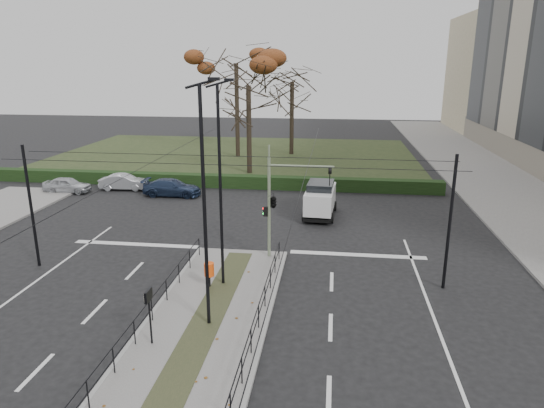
{
  "coord_description": "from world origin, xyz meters",
  "views": [
    {
      "loc": [
        4.59,
        -18.39,
        9.56
      ],
      "look_at": [
        1.49,
        5.6,
        2.53
      ],
      "focal_mm": 32.0,
      "sensor_mm": 36.0,
      "label": 1
    }
  ],
  "objects_px": {
    "streetlamp_median_near": "(205,207)",
    "traffic_light": "(275,200)",
    "info_panel": "(149,302)",
    "rust_tree": "(236,63)",
    "bare_tree_center": "(292,87)",
    "litter_bin": "(209,270)",
    "parked_car_first": "(67,185)",
    "parked_car_second": "(124,182)",
    "parked_car_third": "(172,188)",
    "white_van": "(320,198)",
    "bare_tree_near": "(248,92)",
    "streetlamp_median_far": "(221,185)"
  },
  "relations": [
    {
      "from": "parked_car_third",
      "to": "streetlamp_median_near",
      "type": "bearing_deg",
      "value": -157.11
    },
    {
      "from": "traffic_light",
      "to": "bare_tree_near",
      "type": "distance_m",
      "value": 20.39
    },
    {
      "from": "parked_car_first",
      "to": "white_van",
      "type": "height_order",
      "value": "white_van"
    },
    {
      "from": "litter_bin",
      "to": "bare_tree_center",
      "type": "height_order",
      "value": "bare_tree_center"
    },
    {
      "from": "streetlamp_median_far",
      "to": "bare_tree_center",
      "type": "relative_size",
      "value": 0.88
    },
    {
      "from": "parked_car_third",
      "to": "rust_tree",
      "type": "height_order",
      "value": "rust_tree"
    },
    {
      "from": "white_van",
      "to": "bare_tree_near",
      "type": "xyz_separation_m",
      "value": [
        -6.74,
        11.91,
        5.99
      ]
    },
    {
      "from": "parked_car_second",
      "to": "parked_car_third",
      "type": "relative_size",
      "value": 0.86
    },
    {
      "from": "bare_tree_near",
      "to": "parked_car_second",
      "type": "bearing_deg",
      "value": -141.45
    },
    {
      "from": "parked_car_third",
      "to": "rust_tree",
      "type": "bearing_deg",
      "value": -6.33
    },
    {
      "from": "info_panel",
      "to": "rust_tree",
      "type": "relative_size",
      "value": 0.16
    },
    {
      "from": "parked_car_second",
      "to": "litter_bin",
      "type": "bearing_deg",
      "value": -151.06
    },
    {
      "from": "parked_car_second",
      "to": "parked_car_third",
      "type": "distance_m",
      "value": 4.52
    },
    {
      "from": "info_panel",
      "to": "parked_car_second",
      "type": "relative_size",
      "value": 0.55
    },
    {
      "from": "parked_car_second",
      "to": "bare_tree_near",
      "type": "relative_size",
      "value": 0.37
    },
    {
      "from": "bare_tree_near",
      "to": "traffic_light",
      "type": "bearing_deg",
      "value": -76.36
    },
    {
      "from": "bare_tree_center",
      "to": "litter_bin",
      "type": "bearing_deg",
      "value": -91.05
    },
    {
      "from": "traffic_light",
      "to": "bare_tree_center",
      "type": "bearing_deg",
      "value": 93.53
    },
    {
      "from": "streetlamp_median_near",
      "to": "bare_tree_near",
      "type": "xyz_separation_m",
      "value": [
        -3.08,
        26.33,
        2.47
      ]
    },
    {
      "from": "parked_car_third",
      "to": "bare_tree_center",
      "type": "height_order",
      "value": "bare_tree_center"
    },
    {
      "from": "parked_car_first",
      "to": "parked_car_third",
      "type": "distance_m",
      "value": 8.28
    },
    {
      "from": "streetlamp_median_near",
      "to": "bare_tree_center",
      "type": "xyz_separation_m",
      "value": [
        -0.17,
        36.19,
        2.44
      ]
    },
    {
      "from": "rust_tree",
      "to": "parked_car_second",
      "type": "bearing_deg",
      "value": -112.89
    },
    {
      "from": "info_panel",
      "to": "parked_car_first",
      "type": "relative_size",
      "value": 0.58
    },
    {
      "from": "bare_tree_near",
      "to": "streetlamp_median_near",
      "type": "bearing_deg",
      "value": -83.34
    },
    {
      "from": "info_panel",
      "to": "rust_tree",
      "type": "bearing_deg",
      "value": 96.41
    },
    {
      "from": "streetlamp_median_near",
      "to": "parked_car_second",
      "type": "height_order",
      "value": "streetlamp_median_near"
    },
    {
      "from": "parked_car_third",
      "to": "info_panel",
      "type": "bearing_deg",
      "value": -163.12
    },
    {
      "from": "streetlamp_median_near",
      "to": "rust_tree",
      "type": "height_order",
      "value": "rust_tree"
    },
    {
      "from": "white_van",
      "to": "bare_tree_center",
      "type": "xyz_separation_m",
      "value": [
        -3.83,
        21.77,
        5.97
      ]
    },
    {
      "from": "traffic_light",
      "to": "litter_bin",
      "type": "xyz_separation_m",
      "value": [
        -2.41,
        -3.87,
        -2.17
      ]
    },
    {
      "from": "info_panel",
      "to": "parked_car_third",
      "type": "height_order",
      "value": "info_panel"
    },
    {
      "from": "parked_car_second",
      "to": "white_van",
      "type": "distance_m",
      "value": 16.29
    },
    {
      "from": "parked_car_third",
      "to": "bare_tree_near",
      "type": "xyz_separation_m",
      "value": [
        4.44,
        8.27,
        6.55
      ]
    },
    {
      "from": "streetlamp_median_far",
      "to": "parked_car_first",
      "type": "xyz_separation_m",
      "value": [
        -15.56,
        14.45,
        -4.04
      ]
    },
    {
      "from": "info_panel",
      "to": "rust_tree",
      "type": "height_order",
      "value": "rust_tree"
    },
    {
      "from": "litter_bin",
      "to": "streetlamp_median_near",
      "type": "relative_size",
      "value": 0.12
    },
    {
      "from": "litter_bin",
      "to": "white_van",
      "type": "xyz_separation_m",
      "value": [
        4.44,
        11.37,
        0.25
      ]
    },
    {
      "from": "white_van",
      "to": "bare_tree_near",
      "type": "relative_size",
      "value": 0.42
    },
    {
      "from": "streetlamp_median_near",
      "to": "parked_car_third",
      "type": "xyz_separation_m",
      "value": [
        -7.52,
        18.06,
        -4.08
      ]
    },
    {
      "from": "streetlamp_median_near",
      "to": "traffic_light",
      "type": "bearing_deg",
      "value": 76.72
    },
    {
      "from": "parked_car_first",
      "to": "parked_car_second",
      "type": "bearing_deg",
      "value": -71.82
    },
    {
      "from": "litter_bin",
      "to": "parked_car_second",
      "type": "distance_m",
      "value": 19.7
    },
    {
      "from": "traffic_light",
      "to": "litter_bin",
      "type": "distance_m",
      "value": 5.05
    },
    {
      "from": "info_panel",
      "to": "parked_car_third",
      "type": "relative_size",
      "value": 0.47
    },
    {
      "from": "litter_bin",
      "to": "parked_car_second",
      "type": "bearing_deg",
      "value": 124.23
    },
    {
      "from": "parked_car_first",
      "to": "parked_car_second",
      "type": "height_order",
      "value": "parked_car_second"
    },
    {
      "from": "bare_tree_near",
      "to": "rust_tree",
      "type": "bearing_deg",
      "value": 108.65
    },
    {
      "from": "litter_bin",
      "to": "parked_car_first",
      "type": "xyz_separation_m",
      "value": [
        -15.02,
        14.86,
        -0.33
      ]
    },
    {
      "from": "streetlamp_median_near",
      "to": "streetlamp_median_far",
      "type": "height_order",
      "value": "streetlamp_median_near"
    }
  ]
}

